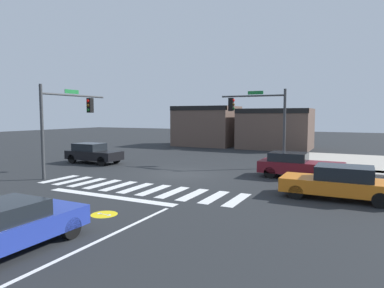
% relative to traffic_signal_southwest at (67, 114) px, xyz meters
% --- Properties ---
extents(ground_plane, '(120.00, 120.00, 0.00)m').
position_rel_traffic_signal_southwest_xyz_m(ground_plane, '(5.98, 3.17, -3.65)').
color(ground_plane, '#232628').
extents(crosswalk_near, '(11.09, 2.56, 0.01)m').
position_rel_traffic_signal_southwest_xyz_m(crosswalk_near, '(5.98, -1.33, -3.65)').
color(crosswalk_near, silver).
rests_on(crosswalk_near, ground_plane).
extents(bike_detector_marking, '(0.97, 0.97, 0.01)m').
position_rel_traffic_signal_southwest_xyz_m(bike_detector_marking, '(7.64, -5.55, -3.65)').
color(bike_detector_marking, yellow).
rests_on(bike_detector_marking, ground_plane).
extents(curb_corner_northeast, '(10.00, 10.60, 0.15)m').
position_rel_traffic_signal_southwest_xyz_m(curb_corner_northeast, '(14.47, 12.59, -3.58)').
color(curb_corner_northeast, '#B2AA9E').
rests_on(curb_corner_northeast, ground_plane).
extents(storefront_row, '(15.24, 5.65, 4.64)m').
position_rel_traffic_signal_southwest_xyz_m(storefront_row, '(3.27, 21.82, -1.40)').
color(storefront_row, brown).
rests_on(storefront_row, ground_plane).
extents(traffic_signal_southwest, '(0.32, 5.11, 5.33)m').
position_rel_traffic_signal_southwest_xyz_m(traffic_signal_southwest, '(0.00, 0.00, 0.00)').
color(traffic_signal_southwest, '#383A3D').
rests_on(traffic_signal_southwest, ground_plane).
extents(traffic_signal_northeast, '(4.61, 0.32, 5.37)m').
position_rel_traffic_signal_southwest_xyz_m(traffic_signal_northeast, '(9.47, 8.41, 0.05)').
color(traffic_signal_northeast, '#383A3D').
rests_on(traffic_signal_northeast, ground_plane).
extents(car_maroon, '(4.65, 1.89, 1.45)m').
position_rel_traffic_signal_southwest_xyz_m(car_maroon, '(12.70, 5.17, -2.92)').
color(car_maroon, maroon).
rests_on(car_maroon, ground_plane).
extents(car_black, '(4.22, 1.80, 1.50)m').
position_rel_traffic_signal_southwest_xyz_m(car_black, '(-2.11, 4.41, -2.89)').
color(car_black, black).
rests_on(car_black, ground_plane).
extents(car_blue, '(1.82, 4.33, 1.33)m').
position_rel_traffic_signal_southwest_xyz_m(car_blue, '(7.63, -9.39, -2.97)').
color(car_blue, '#23389E').
rests_on(car_blue, ground_plane).
extents(car_orange, '(4.67, 1.89, 1.45)m').
position_rel_traffic_signal_southwest_xyz_m(car_orange, '(15.15, 0.79, -2.92)').
color(car_orange, orange).
rests_on(car_orange, ground_plane).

